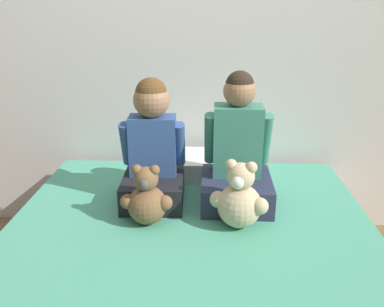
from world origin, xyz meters
name	(u,v)px	position (x,y,z in m)	size (l,w,h in m)	color
wall_behind_bed	(197,33)	(0.00, 1.09, 1.25)	(8.00, 0.06, 2.50)	silver
bed	(188,299)	(0.00, 0.00, 0.23)	(1.69, 2.00, 0.47)	brown
child_on_left	(153,151)	(-0.20, 0.47, 0.73)	(0.32, 0.35, 0.62)	black
child_on_right	(237,155)	(0.22, 0.47, 0.71)	(0.35, 0.37, 0.65)	#282D47
teddy_bear_held_by_left_child	(147,199)	(-0.20, 0.23, 0.59)	(0.24, 0.18, 0.28)	brown
teddy_bear_held_by_right_child	(240,199)	(0.22, 0.21, 0.60)	(0.25, 0.20, 0.32)	#D1B78E
pillow_at_headboard	(195,164)	(0.00, 0.81, 0.52)	(0.52, 0.32, 0.11)	white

